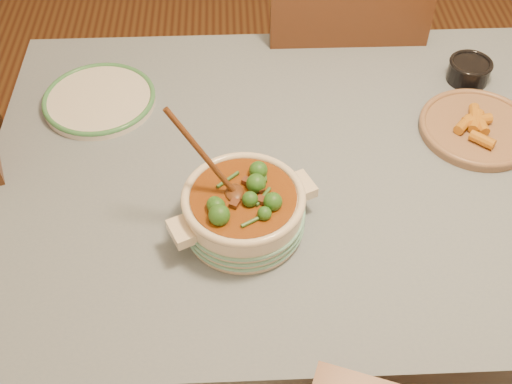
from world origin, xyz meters
TOP-DOWN VIEW (x-y plane):
  - floor at (0.00, 0.00)m, footprint 4.50×4.50m
  - dining_table at (0.00, 0.00)m, footprint 1.68×1.08m
  - stew_casserole at (-0.24, -0.18)m, footprint 0.33×0.33m
  - white_plate at (-0.60, 0.24)m, footprint 0.29×0.29m
  - condiment_bowl at (0.37, 0.30)m, footprint 0.12×0.12m
  - fried_plate at (0.34, 0.09)m, footprint 0.30×0.30m
  - chair_far at (0.08, 0.60)m, footprint 0.45×0.45m

SIDE VIEW (x-z plane):
  - floor at x=0.00m, z-range 0.00..0.00m
  - chair_far at x=0.08m, z-range 0.06..1.03m
  - dining_table at x=0.00m, z-range 0.29..1.04m
  - white_plate at x=-0.60m, z-range 0.76..0.78m
  - fried_plate at x=0.34m, z-range 0.75..0.80m
  - condiment_bowl at x=0.37m, z-range 0.76..0.82m
  - stew_casserole at x=-0.24m, z-range 0.67..0.97m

